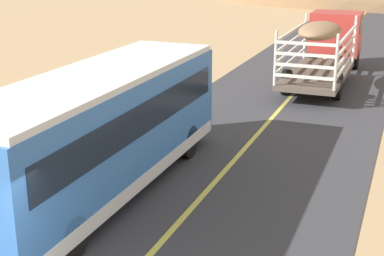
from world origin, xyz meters
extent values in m
cube|color=#B2332D|center=(0.80, 24.16, 1.82)|extent=(2.50, 2.20, 2.20)
cube|color=#192333|center=(0.80, 24.16, 2.27)|extent=(2.53, 1.54, 0.70)
cube|color=brown|center=(0.80, 18.76, 0.72)|extent=(2.50, 6.40, 0.24)
cylinder|color=silver|center=(-0.39, 21.90, 1.94)|extent=(0.12, 0.12, 2.20)
cylinder|color=silver|center=(1.99, 21.90, 1.94)|extent=(0.12, 0.12, 2.20)
cylinder|color=silver|center=(-0.39, 15.62, 1.94)|extent=(0.12, 0.12, 2.20)
cylinder|color=silver|center=(1.99, 15.62, 1.94)|extent=(0.12, 0.12, 2.20)
cube|color=silver|center=(-0.41, 18.76, 1.28)|extent=(0.08, 6.30, 0.12)
cube|color=silver|center=(2.01, 18.76, 1.28)|extent=(0.08, 6.30, 0.12)
cube|color=silver|center=(0.80, 15.60, 1.28)|extent=(2.40, 0.08, 0.12)
cube|color=silver|center=(-0.41, 18.76, 1.72)|extent=(0.08, 6.30, 0.12)
cube|color=silver|center=(2.01, 18.76, 1.72)|extent=(0.08, 6.30, 0.12)
cube|color=silver|center=(0.80, 15.60, 1.72)|extent=(2.40, 0.08, 0.12)
cube|color=silver|center=(-0.41, 18.76, 2.16)|extent=(0.08, 6.30, 0.12)
cube|color=silver|center=(2.01, 18.76, 2.16)|extent=(0.08, 6.30, 0.12)
cube|color=silver|center=(0.80, 15.60, 2.16)|extent=(2.40, 0.08, 0.12)
cube|color=silver|center=(-0.41, 18.76, 2.60)|extent=(0.08, 6.30, 0.12)
cube|color=silver|center=(2.01, 18.76, 2.60)|extent=(0.08, 6.30, 0.12)
cube|color=silver|center=(0.80, 15.60, 2.60)|extent=(2.40, 0.08, 0.12)
ellipsoid|color=#8C6B4C|center=(0.80, 18.76, 2.69)|extent=(1.75, 3.84, 0.70)
cylinder|color=black|center=(-0.29, 24.16, 0.57)|extent=(0.32, 1.10, 1.10)
cylinder|color=black|center=(1.89, 24.16, 0.57)|extent=(0.32, 1.10, 1.10)
cylinder|color=black|center=(-0.29, 17.48, 0.57)|extent=(0.32, 1.10, 1.10)
cylinder|color=black|center=(1.89, 17.48, 0.57)|extent=(0.32, 1.10, 1.10)
cube|color=#3872C6|center=(-2.53, 5.55, 1.72)|extent=(2.50, 10.00, 2.70)
cube|color=white|center=(-2.53, 5.55, 3.15)|extent=(2.45, 9.80, 0.16)
cube|color=#192333|center=(-2.53, 5.55, 2.19)|extent=(2.54, 9.20, 0.80)
cube|color=silver|center=(-2.53, 5.55, 0.57)|extent=(2.53, 9.80, 0.36)
cylinder|color=black|center=(-3.63, 8.80, 0.52)|extent=(0.30, 1.00, 1.00)
cylinder|color=black|center=(-1.43, 8.80, 0.52)|extent=(0.30, 1.00, 1.00)
cylinder|color=black|center=(-1.43, 2.30, 0.52)|extent=(0.30, 1.00, 1.00)
camera|label=1|loc=(4.69, -6.42, 6.24)|focal=53.15mm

